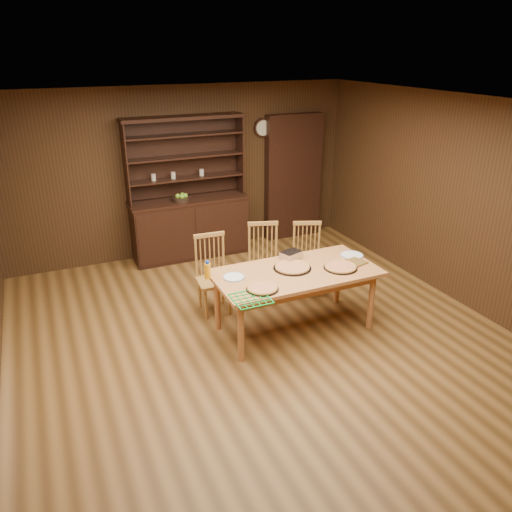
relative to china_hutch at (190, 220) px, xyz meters
name	(u,v)px	position (x,y,z in m)	size (l,w,h in m)	color
floor	(263,340)	(0.00, -2.75, -0.60)	(6.00, 6.00, 0.00)	brown
room_shell	(264,209)	(0.00, -2.75, 0.98)	(6.00, 6.00, 6.00)	silver
china_hutch	(190,220)	(0.00, 0.00, 0.00)	(1.84, 0.52, 2.17)	black
doorway	(293,177)	(1.90, 0.15, 0.45)	(1.00, 0.18, 2.10)	black
wall_clock	(263,128)	(1.35, 0.20, 1.30)	(0.30, 0.05, 0.30)	black
dining_table	(295,277)	(0.44, -2.66, 0.07)	(1.89, 0.94, 0.75)	#CC8147
chair_left	(212,271)	(-0.27, -1.82, -0.07)	(0.44, 0.42, 1.00)	#B37B3D
chair_center	(264,259)	(0.47, -1.75, -0.06)	(0.52, 0.51, 1.02)	#B37B3D
chair_right	(307,256)	(1.07, -1.84, -0.08)	(0.51, 0.50, 0.97)	#B37B3D
pizza_left	(262,288)	(-0.10, -2.93, 0.17)	(0.35, 0.35, 0.04)	black
pizza_right	(340,267)	(0.95, -2.81, 0.17)	(0.39, 0.39, 0.04)	black
pizza_center	(292,267)	(0.44, -2.59, 0.17)	(0.44, 0.44, 0.04)	black
cooling_rack	(251,298)	(-0.30, -3.08, 0.16)	(0.36, 0.36, 0.02)	green
plate_left	(234,277)	(-0.27, -2.54, 0.16)	(0.25, 0.25, 0.02)	silver
plate_right	(352,255)	(1.28, -2.55, 0.16)	(0.28, 0.28, 0.02)	silver
foil_dish	(291,255)	(0.56, -2.33, 0.20)	(0.24, 0.17, 0.10)	silver
juice_bottle	(208,270)	(-0.53, -2.43, 0.25)	(0.07, 0.07, 0.21)	#FE9D0D
pot_holder_a	(356,262)	(1.21, -2.74, 0.16)	(0.21, 0.21, 0.02)	#AE1513
pot_holder_b	(353,260)	(1.21, -2.69, 0.16)	(0.19, 0.19, 0.01)	#AE1513
fruit_bowl	(181,198)	(-0.13, -0.07, 0.39)	(0.26, 0.26, 0.12)	black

